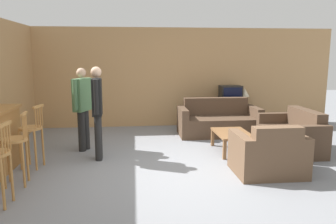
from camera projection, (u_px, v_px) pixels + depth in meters
ground_plane at (178, 172)px, 5.34m from camera, size 24.00×24.00×0.00m
wall_back at (160, 78)px, 8.71m from camera, size 9.40×0.08×2.60m
bar_chair_mid at (16, 146)px, 4.72m from camera, size 0.41×0.41×1.07m
bar_chair_far at (32, 134)px, 5.47m from camera, size 0.44×0.44×1.07m
couch_far at (218, 122)px, 7.85m from camera, size 1.90×0.91×0.86m
armchair_near at (268, 155)px, 5.21m from camera, size 1.06×0.86×0.84m
loveseat_right at (292, 136)px, 6.51m from camera, size 0.84×1.48×0.82m
coffee_table at (232, 135)px, 6.42m from camera, size 0.65×1.00×0.39m
tv_unit at (230, 116)px, 8.71m from camera, size 1.06×0.45×0.55m
tv at (230, 96)px, 8.61m from camera, size 0.55×0.41×0.55m
book_on_table at (235, 135)px, 6.19m from camera, size 0.23×0.21×0.03m
table_lamp at (245, 93)px, 8.64m from camera, size 0.25×0.25×0.47m
person_by_window at (83, 105)px, 6.44m from camera, size 0.34×0.56×1.64m
person_by_counter at (97, 108)px, 5.84m from camera, size 0.19×0.53×1.69m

